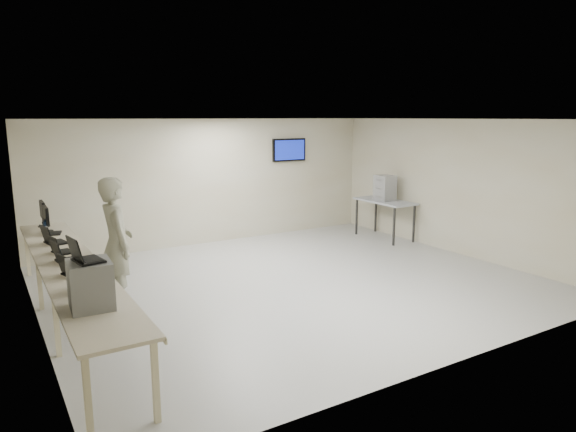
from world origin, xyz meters
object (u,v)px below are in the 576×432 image
equipment_box (90,285)px  side_table (385,203)px  soldier (117,244)px  workbench (70,268)px

equipment_box → side_table: bearing=29.9°
equipment_box → soldier: size_ratio=0.25×
workbench → side_table: side_table is taller
equipment_box → soldier: soldier is taller
workbench → side_table: bearing=13.5°
workbench → side_table: (7.19, 1.73, 0.01)m
workbench → equipment_box: 1.92m
workbench → soldier: size_ratio=3.01×
side_table → equipment_box: bearing=-153.4°
soldier → side_table: (6.48, 1.40, -0.16)m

